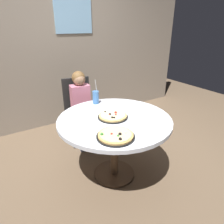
{
  "coord_description": "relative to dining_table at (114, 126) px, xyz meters",
  "views": [
    {
      "loc": [
        -1.04,
        -1.61,
        1.66
      ],
      "look_at": [
        0.0,
        0.05,
        0.8
      ],
      "focal_mm": 32.1,
      "sensor_mm": 36.0,
      "label": 1
    }
  ],
  "objects": [
    {
      "name": "plate_small",
      "position": [
        -0.38,
        0.16,
        0.1
      ],
      "size": [
        0.18,
        0.18,
        0.01
      ],
      "primitive_type": "cylinder",
      "color": "white",
      "rests_on": "dining_table"
    },
    {
      "name": "soda_cup",
      "position": [
        0.03,
        0.48,
        0.18
      ],
      "size": [
        0.08,
        0.08,
        0.31
      ],
      "color": "#3F72B2",
      "rests_on": "dining_table"
    },
    {
      "name": "dining_table",
      "position": [
        0.0,
        0.0,
        0.0
      ],
      "size": [
        1.21,
        1.21,
        0.75
      ],
      "color": "silver",
      "rests_on": "ground_plane"
    },
    {
      "name": "wall_with_window",
      "position": [
        0.0,
        1.77,
        0.8
      ],
      "size": [
        5.2,
        0.14,
        2.9
      ],
      "color": "gray",
      "rests_on": "ground_plane"
    },
    {
      "name": "diner_child",
      "position": [
        -0.01,
        0.83,
        -0.17
      ],
      "size": [
        0.3,
        0.42,
        1.08
      ],
      "color": "#3F4766",
      "rests_on": "ground_plane"
    },
    {
      "name": "pizza_cheese",
      "position": [
        -0.21,
        -0.34,
        0.11
      ],
      "size": [
        0.34,
        0.34,
        0.05
      ],
      "color": "black",
      "rests_on": "dining_table"
    },
    {
      "name": "ground_plane",
      "position": [
        0.0,
        0.0,
        -0.65
      ],
      "size": [
        8.0,
        8.0,
        0.0
      ],
      "primitive_type": "plane",
      "color": "brown"
    },
    {
      "name": "pizza_veggie",
      "position": [
        -0.01,
        0.02,
        0.11
      ],
      "size": [
        0.32,
        0.32,
        0.05
      ],
      "color": "black",
      "rests_on": "dining_table"
    },
    {
      "name": "chair_wooden",
      "position": [
        0.01,
        1.01,
        -0.12
      ],
      "size": [
        0.45,
        0.45,
        0.95
      ],
      "color": "black",
      "rests_on": "ground_plane"
    }
  ]
}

